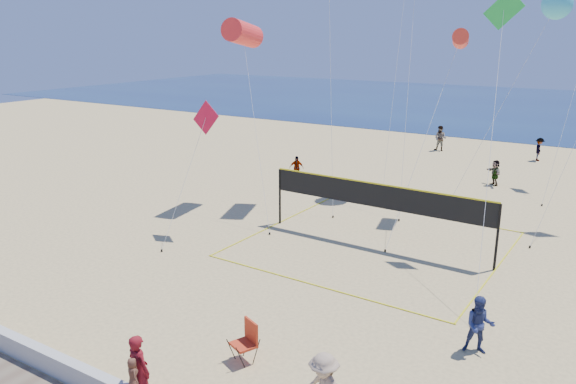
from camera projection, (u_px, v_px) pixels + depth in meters
The scene contains 16 objects.
ground at pixel (225, 356), 15.46m from camera, with size 120.00×120.00×0.00m, color #D7BA79.
ocean at pixel (552, 108), 66.05m from camera, with size 140.00×50.00×0.03m, color #10204D.
woman at pixel (139, 371), 13.21m from camera, with size 0.68×0.44×1.85m, color maroon.
toddler at pixel (133, 374), 12.93m from camera, with size 0.40×0.26×0.82m, color brown.
bystander_a at pixel (479, 325), 15.44m from camera, with size 0.81×0.63×1.67m, color navy.
far_person_0 at pixel (296, 168), 33.83m from camera, with size 0.86×0.36×1.47m, color gray.
far_person_1 at pixel (495, 173), 32.64m from camera, with size 1.39×0.44×1.50m, color gray.
far_person_3 at pixel (440, 138), 42.14m from camera, with size 0.92×0.72×1.89m, color gray.
far_person_4 at pixel (539, 149), 38.87m from camera, with size 1.04×0.60×1.61m, color gray.
camp_chair at pixel (247, 339), 15.10m from camera, with size 0.80×0.91×1.28m.
volleyball_net at pixel (377, 202), 23.18m from camera, with size 10.22×10.08×2.66m.
kite_0 at pixel (243, 33), 27.27m from camera, with size 4.68×4.98×9.29m.
kite_2 at pixel (460, 39), 25.30m from camera, with size 1.25×7.19×8.80m.
kite_3 at pixel (204, 124), 23.74m from camera, with size 1.54×3.13×5.88m.
kite_4 at pixel (502, 30), 20.27m from camera, with size 2.25×6.93×10.13m.
kite_7 at pixel (557, 4), 26.41m from camera, with size 4.28×5.55×10.60m.
Camera 1 is at (8.69, -10.65, 8.59)m, focal length 35.00 mm.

